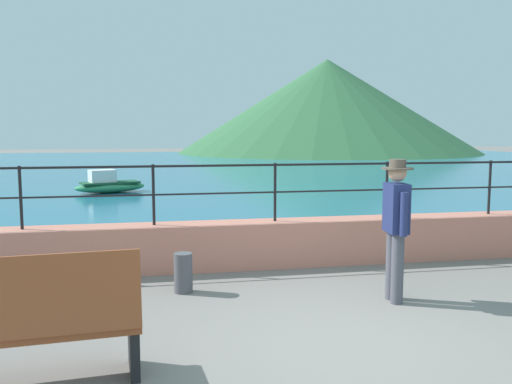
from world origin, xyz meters
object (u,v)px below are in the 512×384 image
at_px(person_walking, 396,223).
at_px(bollard, 183,273).
at_px(boat_2, 109,185).
at_px(bench_main, 33,322).

xyz_separation_m(person_walking, bollard, (-2.52, 0.87, -0.72)).
bearing_deg(person_walking, boat_2, 109.24).
bearing_deg(bench_main, boat_2, 91.72).
distance_m(person_walking, bollard, 2.76).
bearing_deg(person_walking, bench_main, -158.05).
bearing_deg(bollard, bench_main, -118.96).
bearing_deg(boat_2, bench_main, -88.28).
bearing_deg(boat_2, bollard, -81.24).
height_order(person_walking, boat_2, person_walking).
relative_size(bench_main, boat_2, 0.71).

